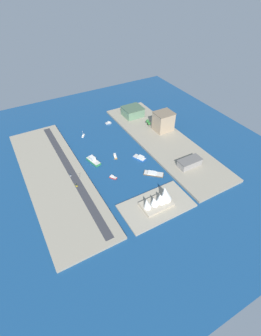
{
  "coord_description": "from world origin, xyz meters",
  "views": [
    {
      "loc": [
        110.4,
        240.36,
        210.97
      ],
      "look_at": [
        -7.34,
        32.66,
        3.34
      ],
      "focal_mm": 26.44,
      "sensor_mm": 36.0,
      "label": 1
    }
  ],
  "objects_px": {
    "ferry_green_doubledeck": "(93,160)",
    "terminal_long_green": "(133,112)",
    "apartment_midrise_tan": "(163,121)",
    "taxi_yellow_cab": "(76,185)",
    "yacht_sleek_gray": "(108,123)",
    "traffic_light_waterfront": "(79,175)",
    "barge_flat_brown": "(153,174)",
    "catamaran_blue": "(140,158)",
    "opera_landmark": "(159,199)",
    "sailboat_small_white": "(83,136)",
    "water_taxi_orange": "(115,156)",
    "carpark_squat_concrete": "(190,163)",
    "tugboat_red": "(113,177)",
    "sedan_silver": "(70,175)"
  },
  "relations": [
    {
      "from": "traffic_light_waterfront",
      "to": "opera_landmark",
      "type": "bearing_deg",
      "value": 125.87
    },
    {
      "from": "ferry_green_doubledeck",
      "to": "yacht_sleek_gray",
      "type": "bearing_deg",
      "value": -127.23
    },
    {
      "from": "sailboat_small_white",
      "to": "sedan_silver",
      "type": "xyz_separation_m",
      "value": [
        47.65,
        78.73,
        2.84
      ]
    },
    {
      "from": "tugboat_red",
      "to": "carpark_squat_concrete",
      "type": "bearing_deg",
      "value": 162.36
    },
    {
      "from": "ferry_green_doubledeck",
      "to": "taxi_yellow_cab",
      "type": "relative_size",
      "value": 5.26
    },
    {
      "from": "taxi_yellow_cab",
      "to": "ferry_green_doubledeck",
      "type": "bearing_deg",
      "value": -136.69
    },
    {
      "from": "water_taxi_orange",
      "to": "sailboat_small_white",
      "type": "xyz_separation_m",
      "value": [
        19.53,
        -68.79,
        -0.18
      ]
    },
    {
      "from": "ferry_green_doubledeck",
      "to": "yacht_sleek_gray",
      "type": "xyz_separation_m",
      "value": [
        -59.93,
        -78.87,
        -1.22
      ]
    },
    {
      "from": "ferry_green_doubledeck",
      "to": "opera_landmark",
      "type": "height_order",
      "value": "opera_landmark"
    },
    {
      "from": "ferry_green_doubledeck",
      "to": "apartment_midrise_tan",
      "type": "bearing_deg",
      "value": -172.29
    },
    {
      "from": "sailboat_small_white",
      "to": "apartment_midrise_tan",
      "type": "xyz_separation_m",
      "value": [
        -113.3,
        47.87,
        16.57
      ]
    },
    {
      "from": "catamaran_blue",
      "to": "carpark_squat_concrete",
      "type": "bearing_deg",
      "value": 134.57
    },
    {
      "from": "tugboat_red",
      "to": "sailboat_small_white",
      "type": "bearing_deg",
      "value": -91.11
    },
    {
      "from": "apartment_midrise_tan",
      "to": "traffic_light_waterfront",
      "type": "bearing_deg",
      "value": 14.56
    },
    {
      "from": "barge_flat_brown",
      "to": "ferry_green_doubledeck",
      "type": "xyz_separation_m",
      "value": [
        56.14,
        -59.9,
        1.45
      ]
    },
    {
      "from": "sedan_silver",
      "to": "taxi_yellow_cab",
      "type": "relative_size",
      "value": 0.9
    },
    {
      "from": "sedan_silver",
      "to": "opera_landmark",
      "type": "bearing_deg",
      "value": 127.17
    },
    {
      "from": "ferry_green_doubledeck",
      "to": "terminal_long_green",
      "type": "relative_size",
      "value": 0.81
    },
    {
      "from": "sailboat_small_white",
      "to": "carpark_squat_concrete",
      "type": "xyz_separation_m",
      "value": [
        -93.12,
        136.08,
        6.8
      ]
    },
    {
      "from": "water_taxi_orange",
      "to": "yacht_sleek_gray",
      "type": "relative_size",
      "value": 1.15
    },
    {
      "from": "tugboat_red",
      "to": "opera_landmark",
      "type": "xyz_separation_m",
      "value": [
        -23.84,
        64.49,
        9.55
      ]
    },
    {
      "from": "barge_flat_brown",
      "to": "terminal_long_green",
      "type": "relative_size",
      "value": 0.76
    },
    {
      "from": "ferry_green_doubledeck",
      "to": "apartment_midrise_tan",
      "type": "relative_size",
      "value": 0.88
    },
    {
      "from": "opera_landmark",
      "to": "water_taxi_orange",
      "type": "bearing_deg",
      "value": -88.73
    },
    {
      "from": "carpark_squat_concrete",
      "to": "traffic_light_waterfront",
      "type": "xyz_separation_m",
      "value": [
        131.39,
        -48.84,
        -0.48
      ]
    },
    {
      "from": "yacht_sleek_gray",
      "to": "carpark_squat_concrete",
      "type": "xyz_separation_m",
      "value": [
        -44.07,
        150.27,
        6.46
      ]
    },
    {
      "from": "sailboat_small_white",
      "to": "yacht_sleek_gray",
      "type": "bearing_deg",
      "value": -163.87
    },
    {
      "from": "water_taxi_orange",
      "to": "terminal_long_green",
      "type": "height_order",
      "value": "terminal_long_green"
    },
    {
      "from": "catamaran_blue",
      "to": "opera_landmark",
      "type": "distance_m",
      "value": 85.48
    },
    {
      "from": "yacht_sleek_gray",
      "to": "opera_landmark",
      "type": "distance_m",
      "value": 186.73
    },
    {
      "from": "barge_flat_brown",
      "to": "apartment_midrise_tan",
      "type": "distance_m",
      "value": 103.86
    },
    {
      "from": "yacht_sleek_gray",
      "to": "traffic_light_waterfront",
      "type": "bearing_deg",
      "value": 49.27
    },
    {
      "from": "catamaran_blue",
      "to": "ferry_green_doubledeck",
      "type": "height_order",
      "value": "ferry_green_doubledeck"
    },
    {
      "from": "tugboat_red",
      "to": "carpark_squat_concrete",
      "type": "relative_size",
      "value": 0.32
    },
    {
      "from": "barge_flat_brown",
      "to": "tugboat_red",
      "type": "distance_m",
      "value": 50.9
    },
    {
      "from": "ferry_green_doubledeck",
      "to": "sailboat_small_white",
      "type": "height_order",
      "value": "sailboat_small_white"
    },
    {
      "from": "apartment_midrise_tan",
      "to": "taxi_yellow_cab",
      "type": "height_order",
      "value": "apartment_midrise_tan"
    },
    {
      "from": "ferry_green_doubledeck",
      "to": "sedan_silver",
      "type": "xyz_separation_m",
      "value": [
        36.76,
        14.04,
        1.28
      ]
    },
    {
      "from": "terminal_long_green",
      "to": "carpark_squat_concrete",
      "type": "bearing_deg",
      "value": 89.44
    },
    {
      "from": "catamaran_blue",
      "to": "tugboat_red",
      "type": "bearing_deg",
      "value": 18.88
    },
    {
      "from": "tugboat_red",
      "to": "traffic_light_waterfront",
      "type": "xyz_separation_m",
      "value": [
        36.22,
        -18.57,
        6.08
      ]
    },
    {
      "from": "sailboat_small_white",
      "to": "taxi_yellow_cab",
      "type": "height_order",
      "value": "sailboat_small_white"
    },
    {
      "from": "terminal_long_green",
      "to": "opera_landmark",
      "type": "distance_m",
      "value": 197.55
    },
    {
      "from": "tugboat_red",
      "to": "opera_landmark",
      "type": "bearing_deg",
      "value": 110.29
    },
    {
      "from": "sailboat_small_white",
      "to": "carpark_squat_concrete",
      "type": "relative_size",
      "value": 0.32
    },
    {
      "from": "water_taxi_orange",
      "to": "barge_flat_brown",
      "type": "bearing_deg",
      "value": 114.75
    },
    {
      "from": "sedan_silver",
      "to": "traffic_light_waterfront",
      "type": "bearing_deg",
      "value": 137.77
    },
    {
      "from": "ferry_green_doubledeck",
      "to": "terminal_long_green",
      "type": "distance_m",
      "value": 131.44
    },
    {
      "from": "water_taxi_orange",
      "to": "catamaran_blue",
      "type": "bearing_deg",
      "value": 143.37
    },
    {
      "from": "terminal_long_green",
      "to": "traffic_light_waterfront",
      "type": "distance_m",
      "value": 166.67
    }
  ]
}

